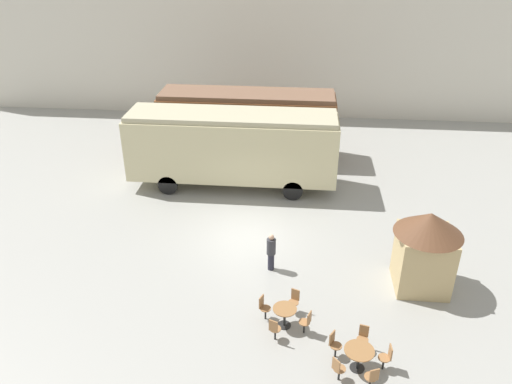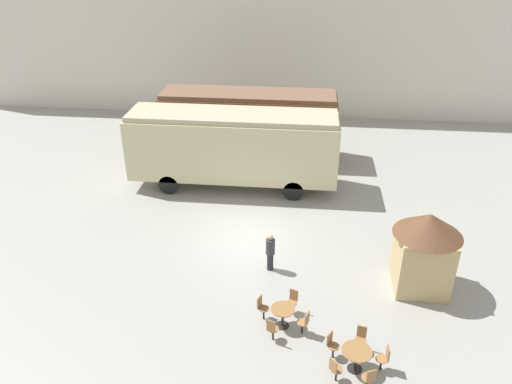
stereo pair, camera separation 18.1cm
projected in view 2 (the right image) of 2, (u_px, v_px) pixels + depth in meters
The scene contains 17 objects.
ground_plane at pixel (247, 237), 20.77m from camera, with size 80.00×80.00×0.00m, color gray.
backdrop_wall at pixel (275, 48), 32.10m from camera, with size 44.00×0.15×9.00m.
passenger_coach_wooden at pixel (248, 118), 27.03m from camera, with size 9.42×2.55×3.69m.
passenger_coach_vintage at pixel (233, 145), 23.90m from camera, with size 9.97×2.59×3.77m.
cafe_table_near at pixel (283, 313), 15.88m from camera, with size 0.77×0.77×0.71m.
cafe_table_mid at pixel (356, 355), 14.29m from camera, with size 0.88×0.88×0.72m.
cafe_chair_0 at pixel (305, 321), 15.58m from camera, with size 0.39×0.38×0.87m.
cafe_chair_1 at pixel (293, 300), 16.49m from camera, with size 0.38×0.39×0.87m.
cafe_chair_2 at pixel (262, 306), 16.22m from camera, with size 0.39×0.38×0.87m.
cafe_chair_3 at pixel (272, 328), 15.31m from camera, with size 0.38×0.39×0.87m.
cafe_chair_4 at pixel (332, 343), 14.76m from camera, with size 0.40×0.39×0.87m.
cafe_chair_5 at pixel (335, 369), 13.92m from camera, with size 0.41×0.40×0.87m.
cafe_chair_6 at pixel (369, 378), 13.63m from camera, with size 0.38×0.39×0.87m.
cafe_chair_7 at pixel (385, 357), 14.29m from camera, with size 0.36×0.36×0.87m.
cafe_chair_8 at pixel (361, 337), 14.99m from camera, with size 0.36×0.38×0.87m.
visitor_person at pixel (270, 251), 18.42m from camera, with size 0.34×0.34×1.53m.
ticket_kiosk at pixel (425, 247), 17.13m from camera, with size 2.34×2.34×3.00m.
Camera 2 is at (2.22, -17.32, 11.40)m, focal length 35.00 mm.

